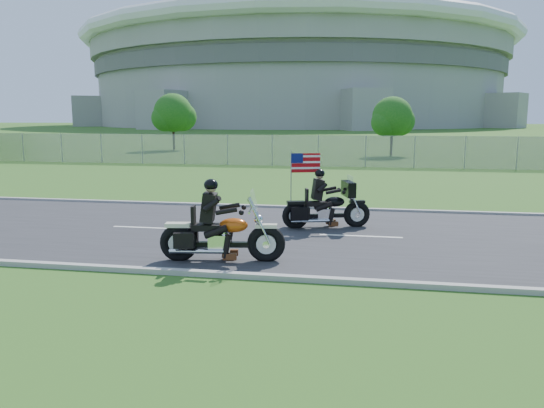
# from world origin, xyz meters

# --- Properties ---
(ground) EXTENTS (420.00, 420.00, 0.00)m
(ground) POSITION_xyz_m (0.00, 0.00, 0.00)
(ground) COLOR #2B531A
(ground) RESTS_ON ground
(road) EXTENTS (120.00, 8.00, 0.04)m
(road) POSITION_xyz_m (0.00, 0.00, 0.02)
(road) COLOR #28282B
(road) RESTS_ON ground
(curb_north) EXTENTS (120.00, 0.18, 0.12)m
(curb_north) POSITION_xyz_m (0.00, 4.05, 0.05)
(curb_north) COLOR #9E9B93
(curb_north) RESTS_ON ground
(curb_south) EXTENTS (120.00, 0.18, 0.12)m
(curb_south) POSITION_xyz_m (0.00, -4.05, 0.05)
(curb_south) COLOR #9E9B93
(curb_south) RESTS_ON ground
(fence) EXTENTS (60.00, 0.03, 2.00)m
(fence) POSITION_xyz_m (-5.00, 20.00, 1.00)
(fence) COLOR gray
(fence) RESTS_ON ground
(stadium) EXTENTS (140.40, 140.40, 29.20)m
(stadium) POSITION_xyz_m (-20.00, 170.00, 15.58)
(stadium) COLOR #A3A099
(stadium) RESTS_ON ground
(tree_fence_near) EXTENTS (3.52, 3.28, 4.75)m
(tree_fence_near) POSITION_xyz_m (6.04, 30.04, 2.97)
(tree_fence_near) COLOR #382316
(tree_fence_near) RESTS_ON ground
(tree_fence_mid) EXTENTS (3.96, 3.69, 5.30)m
(tree_fence_mid) POSITION_xyz_m (-13.95, 34.04, 3.30)
(tree_fence_mid) COLOR #382316
(tree_fence_mid) RESTS_ON ground
(motorcycle_lead) EXTENTS (2.80, 0.93, 1.89)m
(motorcycle_lead) POSITION_xyz_m (0.95, -2.99, 0.59)
(motorcycle_lead) COLOR black
(motorcycle_lead) RESTS_ON ground
(motorcycle_follow) EXTENTS (2.53, 1.20, 2.16)m
(motorcycle_follow) POSITION_xyz_m (2.99, 1.00, 0.59)
(motorcycle_follow) COLOR black
(motorcycle_follow) RESTS_ON ground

